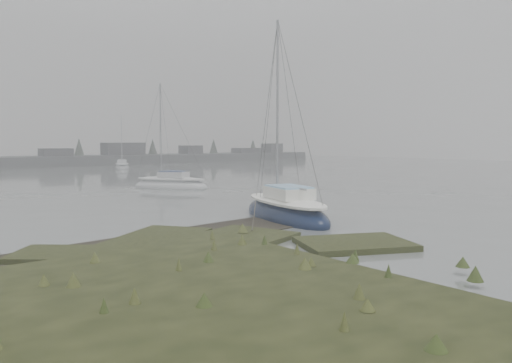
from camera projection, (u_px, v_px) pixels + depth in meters
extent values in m
plane|color=slate|center=(51.00, 185.00, 39.63)|extent=(160.00, 160.00, 0.00)
cube|color=#4C4F51|center=(156.00, 159.00, 80.69)|extent=(60.00, 8.00, 1.60)
cube|color=#424247|center=(56.00, 156.00, 69.81)|extent=(4.00, 3.00, 2.20)
cube|color=#424247|center=(123.00, 152.00, 76.05)|extent=(6.00, 3.00, 3.00)
cube|color=#424247|center=(191.00, 153.00, 83.60)|extent=(3.00, 3.00, 2.50)
cube|color=#424247|center=(247.00, 153.00, 91.14)|extent=(5.00, 3.00, 2.00)
cube|color=#424247|center=(272.00, 151.00, 94.87)|extent=(3.00, 3.00, 2.80)
cone|color=#384238|center=(79.00, 150.00, 73.81)|extent=(2.00, 2.00, 3.50)
cone|color=#384238|center=(153.00, 149.00, 81.33)|extent=(2.00, 2.00, 3.50)
cone|color=#384238|center=(214.00, 149.00, 88.86)|extent=(2.00, 2.00, 3.50)
cone|color=#384238|center=(253.00, 148.00, 94.50)|extent=(2.00, 2.00, 3.50)
ellipsoid|color=#0B1632|center=(285.00, 216.00, 22.28)|extent=(3.99, 7.15, 1.65)
ellipsoid|color=white|center=(286.00, 201.00, 22.22)|extent=(3.33, 6.19, 0.47)
cube|color=white|center=(289.00, 193.00, 21.92)|extent=(2.03, 2.64, 0.49)
cube|color=#92BFE4|center=(289.00, 187.00, 21.90)|extent=(1.89, 2.43, 0.08)
cylinder|color=#939399|center=(277.00, 107.00, 22.69)|extent=(0.11, 0.11, 7.77)
cylinder|color=#939399|center=(291.00, 187.00, 21.72)|extent=(0.82, 2.64, 0.09)
ellipsoid|color=silver|center=(171.00, 187.00, 36.83)|extent=(4.81, 5.99, 1.43)
ellipsoid|color=silver|center=(171.00, 179.00, 36.78)|extent=(4.08, 5.14, 0.40)
cube|color=silver|center=(174.00, 174.00, 36.67)|extent=(2.15, 2.38, 0.42)
cube|color=navy|center=(174.00, 171.00, 36.66)|extent=(1.99, 2.19, 0.07)
cylinder|color=#939399|center=(161.00, 130.00, 36.72)|extent=(0.09, 0.09, 6.72)
cylinder|color=#939399|center=(176.00, 171.00, 36.60)|extent=(1.34, 2.02, 0.08)
ellipsoid|color=#A1A5AB|center=(122.00, 168.00, 63.56)|extent=(3.83, 5.57, 1.29)
ellipsoid|color=white|center=(122.00, 164.00, 63.52)|extent=(3.23, 4.80, 0.37)
cube|color=white|center=(122.00, 161.00, 63.27)|extent=(1.81, 2.14, 0.38)
cube|color=#AAAFB6|center=(122.00, 160.00, 63.25)|extent=(1.67, 1.97, 0.06)
cylinder|color=#939399|center=(122.00, 138.00, 63.92)|extent=(0.08, 0.08, 6.09)
cylinder|color=#939399|center=(122.00, 160.00, 63.11)|extent=(0.96, 1.96, 0.07)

